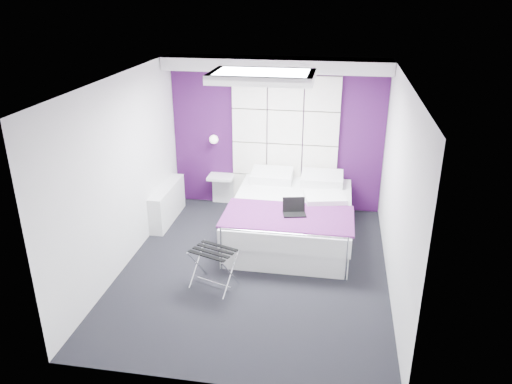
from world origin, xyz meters
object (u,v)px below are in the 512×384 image
at_px(bed, 291,218).
at_px(luggage_rack, 214,268).
at_px(wall_lamp, 214,139).
at_px(nightstand, 221,177).
at_px(radiator, 167,203).
at_px(laptop, 295,210).

bearing_deg(bed, luggage_rack, -118.71).
bearing_deg(wall_lamp, nightstand, -19.91).
xyz_separation_m(wall_lamp, luggage_rack, (0.60, -2.57, -0.95)).
bearing_deg(wall_lamp, luggage_rack, -76.82).
bearing_deg(wall_lamp, radiator, -130.10).
relative_size(bed, laptop, 7.02).
distance_m(wall_lamp, luggage_rack, 2.81).
bearing_deg(radiator, nightstand, 43.81).
height_order(bed, luggage_rack, bed).
xyz_separation_m(bed, luggage_rack, (-0.85, -1.54, -0.07)).
relative_size(radiator, bed, 0.54).
bearing_deg(laptop, wall_lamp, 122.95).
relative_size(radiator, laptop, 3.77).
distance_m(wall_lamp, bed, 1.99).
relative_size(luggage_rack, laptop, 1.70).
height_order(wall_lamp, radiator, wall_lamp).
xyz_separation_m(nightstand, laptop, (1.42, -1.47, 0.14)).
distance_m(radiator, laptop, 2.33).
height_order(radiator, nightstand, radiator).
height_order(luggage_rack, laptop, laptop).
relative_size(nightstand, laptop, 1.40).
bearing_deg(bed, nightstand, 143.48).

